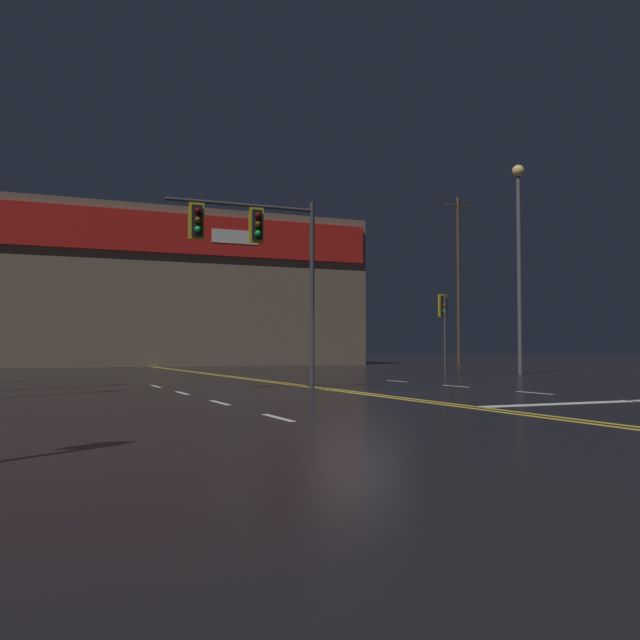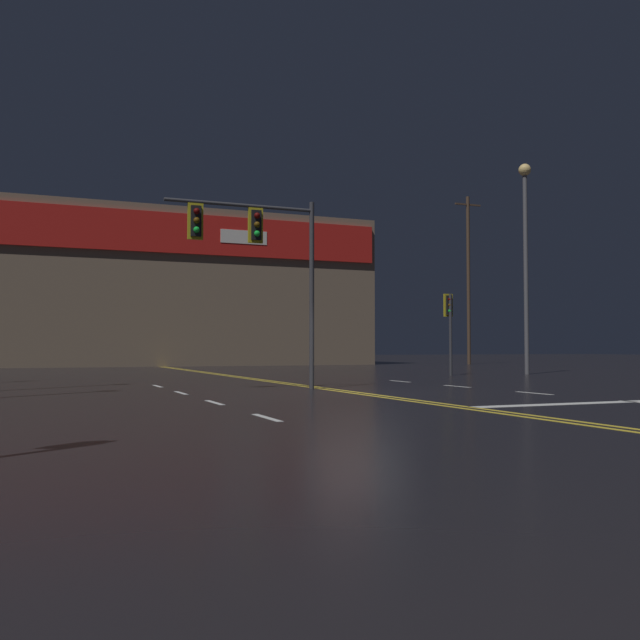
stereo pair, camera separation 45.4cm
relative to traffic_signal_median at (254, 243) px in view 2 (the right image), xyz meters
The scene contains 7 objects.
ground_plane 5.14m from the traffic_signal_median, 45.87° to the right, with size 200.00×200.00×0.00m, color black.
road_markings 5.87m from the traffic_signal_median, 46.85° to the right, with size 12.60×60.00×0.01m.
traffic_signal_median is the anchor object (origin of this frame).
traffic_signal_corner_northeast 13.41m from the traffic_signal_median, 33.54° to the left, with size 0.42×0.36×3.54m.
streetlight_near_left 16.74m from the traffic_signal_median, 25.32° to the left, with size 0.56×0.56×9.57m.
building_backdrop 31.83m from the traffic_signal_median, 86.13° to the left, with size 30.30×10.23×10.42m.
utility_pole_row 25.96m from the traffic_signal_median, 84.71° to the left, with size 46.17×0.26×12.82m.
Camera 2 is at (-7.97, -16.83, 1.16)m, focal length 40.00 mm.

